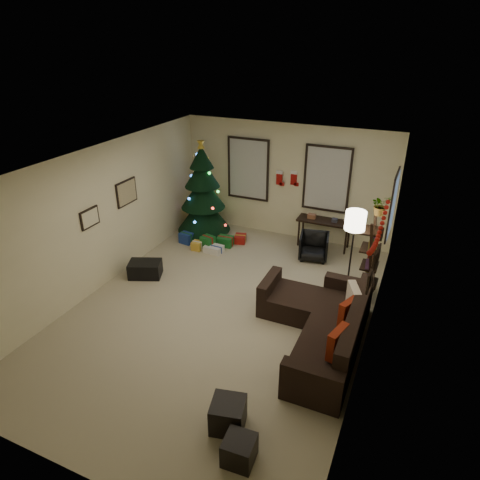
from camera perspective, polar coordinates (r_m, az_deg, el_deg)
name	(u,v)px	position (r m, az deg, el deg)	size (l,w,h in m)	color
floor	(221,310)	(7.77, -2.50, -9.31)	(7.00, 7.00, 0.00)	tan
ceiling	(218,163)	(6.58, -2.96, 10.23)	(7.00, 7.00, 0.00)	white
wall_back	(286,182)	(10.09, 6.21, 7.76)	(5.00, 5.00, 0.00)	beige
wall_front	(62,387)	(4.76, -22.68, -17.71)	(5.00, 5.00, 0.00)	beige
wall_left	(100,219)	(8.40, -18.20, 2.73)	(7.00, 7.00, 0.00)	beige
wall_right	(375,274)	(6.48, 17.60, -4.32)	(7.00, 7.00, 0.00)	beige
window_back_left	(248,169)	(10.31, 1.13, 9.48)	(1.05, 0.06, 1.50)	#728CB2
window_back_right	(327,179)	(9.77, 11.55, 8.01)	(1.05, 0.06, 1.50)	#728CB2
window_right_wall	(393,205)	(8.74, 19.84, 4.44)	(0.06, 0.90, 1.30)	#728CB2
christmas_tree	(203,196)	(10.22, -4.98, 5.90)	(1.28, 1.28, 2.38)	black
presents	(209,240)	(9.98, -4.16, -0.03)	(1.50, 1.01, 0.30)	#14591E
sofa	(323,326)	(7.06, 11.07, -11.17)	(1.80, 2.62, 0.85)	black
pillow_red_a	(337,342)	(6.20, 12.90, -13.17)	(0.11, 0.43, 0.43)	maroon
pillow_red_b	(348,312)	(6.82, 14.30, -9.27)	(0.11, 0.41, 0.41)	maroon
pillow_cream	(353,299)	(7.16, 14.90, -7.60)	(0.13, 0.44, 0.44)	beige
ottoman_near	(228,415)	(5.74, -1.61, -22.32)	(0.41, 0.41, 0.40)	black
ottoman_far	(239,450)	(5.46, -0.09, -26.29)	(0.35, 0.35, 0.33)	black
desk	(325,223)	(9.86, 11.24, 2.19)	(1.23, 0.44, 0.66)	black
desk_chair	(314,246)	(9.42, 9.85, -0.85)	(0.56, 0.53, 0.58)	black
bookshelf	(371,261)	(8.09, 17.12, -2.66)	(0.30, 0.47, 1.56)	black
potted_plant	(381,202)	(7.90, 18.36, 4.82)	(0.44, 0.38, 0.49)	#4C4C4C
floor_lamp	(355,226)	(7.74, 15.10, 1.79)	(0.36, 0.36, 1.71)	black
art_map	(126,192)	(8.87, -14.95, 6.17)	(0.04, 0.60, 0.50)	black
art_abstract	(90,218)	(8.15, -19.47, 2.81)	(0.04, 0.45, 0.35)	black
gallery	(375,262)	(6.31, 17.60, -2.86)	(0.03, 1.25, 0.54)	black
garland	(379,231)	(6.35, 18.08, 1.20)	(0.08, 1.90, 0.30)	#A5140C
stocking_left	(280,178)	(10.03, 5.34, 8.32)	(0.20, 0.05, 0.36)	#990F0C
stocking_right	(294,178)	(9.99, 7.26, 8.26)	(0.20, 0.05, 0.36)	#990F0C
storage_bin	(145,269)	(8.88, -12.57, -3.83)	(0.64, 0.42, 0.32)	black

